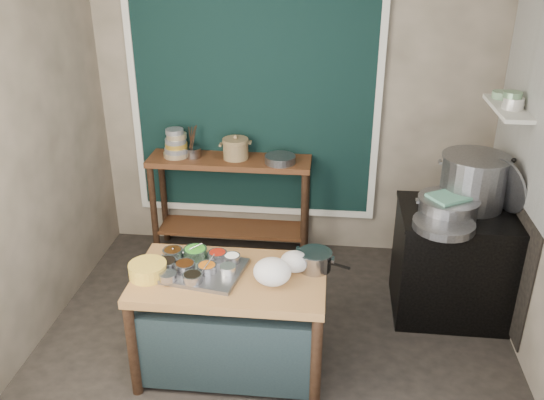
# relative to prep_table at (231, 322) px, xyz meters

# --- Properties ---
(floor) EXTENTS (3.50, 3.00, 0.02)m
(floor) POSITION_rel_prep_table_xyz_m (0.27, 0.30, -0.39)
(floor) COLOR #2E2823
(floor) RESTS_ON ground
(back_wall) EXTENTS (3.50, 0.02, 2.80)m
(back_wall) POSITION_rel_prep_table_xyz_m (0.27, 1.81, 1.02)
(back_wall) COLOR gray
(back_wall) RESTS_ON floor
(left_wall) EXTENTS (0.02, 3.00, 2.80)m
(left_wall) POSITION_rel_prep_table_xyz_m (-1.49, 0.30, 1.02)
(left_wall) COLOR gray
(left_wall) RESTS_ON floor
(curtain_panel) EXTENTS (2.10, 0.02, 1.90)m
(curtain_panel) POSITION_rel_prep_table_xyz_m (-0.08, 1.77, 0.98)
(curtain_panel) COLOR black
(curtain_panel) RESTS_ON back_wall
(curtain_frame) EXTENTS (2.22, 0.03, 2.02)m
(curtain_frame) POSITION_rel_prep_table_xyz_m (-0.08, 1.76, 0.98)
(curtain_frame) COLOR beige
(curtain_frame) RESTS_ON back_wall
(tile_panel) EXTENTS (0.02, 1.70, 1.70)m
(tile_panel) POSITION_rel_prep_table_xyz_m (2.00, 0.85, 1.48)
(tile_panel) COLOR #B2B2AA
(tile_panel) RESTS_ON right_wall
(soot_patch) EXTENTS (0.01, 1.30, 1.30)m
(soot_patch) POSITION_rel_prep_table_xyz_m (2.01, 0.95, 0.32)
(soot_patch) COLOR black
(soot_patch) RESTS_ON right_wall
(wall_shelf) EXTENTS (0.22, 0.70, 0.03)m
(wall_shelf) POSITION_rel_prep_table_xyz_m (1.90, 1.15, 1.23)
(wall_shelf) COLOR beige
(wall_shelf) RESTS_ON right_wall
(prep_table) EXTENTS (1.26, 0.73, 0.75)m
(prep_table) POSITION_rel_prep_table_xyz_m (0.00, 0.00, 0.00)
(prep_table) COLOR brown
(prep_table) RESTS_ON floor
(back_counter) EXTENTS (1.45, 0.40, 0.95)m
(back_counter) POSITION_rel_prep_table_xyz_m (-0.28, 1.58, 0.10)
(back_counter) COLOR #542B18
(back_counter) RESTS_ON floor
(stove_block) EXTENTS (0.90, 0.68, 0.85)m
(stove_block) POSITION_rel_prep_table_xyz_m (1.62, 0.85, 0.05)
(stove_block) COLOR black
(stove_block) RESTS_ON floor
(stove_top) EXTENTS (0.92, 0.69, 0.03)m
(stove_top) POSITION_rel_prep_table_xyz_m (1.62, 0.85, 0.49)
(stove_top) COLOR black
(stove_top) RESTS_ON stove_block
(condiment_tray) EXTENTS (0.66, 0.52, 0.03)m
(condiment_tray) POSITION_rel_prep_table_xyz_m (-0.22, 0.02, 0.39)
(condiment_tray) COLOR gray
(condiment_tray) RESTS_ON prep_table
(condiment_bowls) EXTENTS (0.54, 0.44, 0.06)m
(condiment_bowls) POSITION_rel_prep_table_xyz_m (-0.25, 0.04, 0.43)
(condiment_bowls) COLOR silver
(condiment_bowls) RESTS_ON condiment_tray
(yellow_basin) EXTENTS (0.33, 0.33, 0.09)m
(yellow_basin) POSITION_rel_prep_table_xyz_m (-0.52, -0.07, 0.42)
(yellow_basin) COLOR gold
(yellow_basin) RESTS_ON prep_table
(saucepan) EXTENTS (0.31, 0.31, 0.13)m
(saucepan) POSITION_rel_prep_table_xyz_m (0.54, 0.14, 0.44)
(saucepan) COLOR gray
(saucepan) RESTS_ON prep_table
(plastic_bag_a) EXTENTS (0.24, 0.21, 0.18)m
(plastic_bag_a) POSITION_rel_prep_table_xyz_m (0.29, -0.07, 0.47)
(plastic_bag_a) COLOR white
(plastic_bag_a) RESTS_ON prep_table
(plastic_bag_b) EXTENTS (0.22, 0.20, 0.14)m
(plastic_bag_b) POSITION_rel_prep_table_xyz_m (0.42, 0.10, 0.45)
(plastic_bag_b) COLOR white
(plastic_bag_b) RESTS_ON prep_table
(bowl_stack) EXTENTS (0.23, 0.23, 0.25)m
(bowl_stack) POSITION_rel_prep_table_xyz_m (-0.76, 1.58, 0.69)
(bowl_stack) COLOR tan
(bowl_stack) RESTS_ON back_counter
(utensil_cup) EXTENTS (0.19, 0.19, 0.09)m
(utensil_cup) POSITION_rel_prep_table_xyz_m (-0.61, 1.58, 0.62)
(utensil_cup) COLOR gray
(utensil_cup) RESTS_ON back_counter
(ceramic_crock) EXTENTS (0.31, 0.31, 0.16)m
(ceramic_crock) POSITION_rel_prep_table_xyz_m (-0.22, 1.59, 0.66)
(ceramic_crock) COLOR olive
(ceramic_crock) RESTS_ON back_counter
(wide_bowl) EXTENTS (0.32, 0.32, 0.07)m
(wide_bowl) POSITION_rel_prep_table_xyz_m (0.18, 1.52, 0.61)
(wide_bowl) COLOR gray
(wide_bowl) RESTS_ON back_counter
(stock_pot) EXTENTS (0.52, 0.52, 0.40)m
(stock_pot) POSITION_rel_prep_table_xyz_m (1.69, 0.97, 0.71)
(stock_pot) COLOR gray
(stock_pot) RESTS_ON stove_top
(pot_lid) EXTENTS (0.27, 0.43, 0.42)m
(pot_lid) POSITION_rel_prep_table_xyz_m (1.91, 0.90, 0.71)
(pot_lid) COLOR gray
(pot_lid) RESTS_ON stove_top
(steamer) EXTENTS (0.50, 0.50, 0.15)m
(steamer) POSITION_rel_prep_table_xyz_m (1.49, 0.77, 0.58)
(steamer) COLOR gray
(steamer) RESTS_ON stove_top
(green_cloth) EXTENTS (0.35, 0.33, 0.02)m
(green_cloth) POSITION_rel_prep_table_xyz_m (1.49, 0.77, 0.66)
(green_cloth) COLOR slate
(green_cloth) RESTS_ON steamer
(shallow_pan) EXTENTS (0.51, 0.51, 0.06)m
(shallow_pan) POSITION_rel_prep_table_xyz_m (1.43, 0.57, 0.53)
(shallow_pan) COLOR gray
(shallow_pan) RESTS_ON stove_top
(shelf_bowl_stack) EXTENTS (0.15, 0.15, 0.12)m
(shelf_bowl_stack) POSITION_rel_prep_table_xyz_m (1.90, 1.09, 1.30)
(shelf_bowl_stack) COLOR silver
(shelf_bowl_stack) RESTS_ON wall_shelf
(shelf_bowl_green) EXTENTS (0.18, 0.18, 0.05)m
(shelf_bowl_green) POSITION_rel_prep_table_xyz_m (1.90, 1.37, 1.27)
(shelf_bowl_green) COLOR gray
(shelf_bowl_green) RESTS_ON wall_shelf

